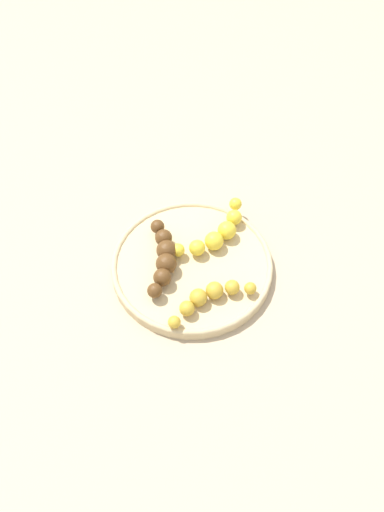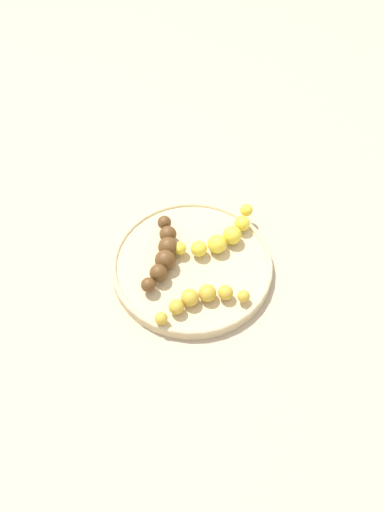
{
  "view_description": "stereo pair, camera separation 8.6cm",
  "coord_description": "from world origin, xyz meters",
  "px_view_note": "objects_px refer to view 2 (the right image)",
  "views": [
    {
      "loc": [
        0.04,
        -0.51,
        0.73
      ],
      "look_at": [
        0.0,
        0.0,
        0.04
      ],
      "focal_mm": 34.82,
      "sensor_mm": 36.0,
      "label": 1
    },
    {
      "loc": [
        0.13,
        -0.49,
        0.73
      ],
      "look_at": [
        0.0,
        0.0,
        0.04
      ],
      "focal_mm": 34.82,
      "sensor_mm": 36.0,
      "label": 2
    }
  ],
  "objects_px": {
    "banana_spotted": "(200,299)",
    "banana_overripe": "(164,253)",
    "banana_yellow": "(222,236)",
    "fruit_bowl": "(192,265)"
  },
  "relations": [
    {
      "from": "banana_spotted",
      "to": "fruit_bowl",
      "type": "bearing_deg",
      "value": -8.53
    },
    {
      "from": "fruit_bowl",
      "to": "banana_overripe",
      "type": "bearing_deg",
      "value": -173.28
    },
    {
      "from": "banana_yellow",
      "to": "banana_spotted",
      "type": "bearing_deg",
      "value": -53.22
    },
    {
      "from": "fruit_bowl",
      "to": "banana_spotted",
      "type": "height_order",
      "value": "banana_spotted"
    },
    {
      "from": "fruit_bowl",
      "to": "banana_yellow",
      "type": "relative_size",
      "value": 2.03
    },
    {
      "from": "banana_overripe",
      "to": "fruit_bowl",
      "type": "bearing_deg",
      "value": 1.68
    },
    {
      "from": "banana_spotted",
      "to": "banana_yellow",
      "type": "bearing_deg",
      "value": -34.55
    },
    {
      "from": "banana_overripe",
      "to": "banana_yellow",
      "type": "bearing_deg",
      "value": 29.81
    },
    {
      "from": "banana_overripe",
      "to": "banana_yellow",
      "type": "distance_m",
      "value": 0.11
    },
    {
      "from": "banana_spotted",
      "to": "banana_overripe",
      "type": "bearing_deg",
      "value": 17.04
    }
  ]
}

